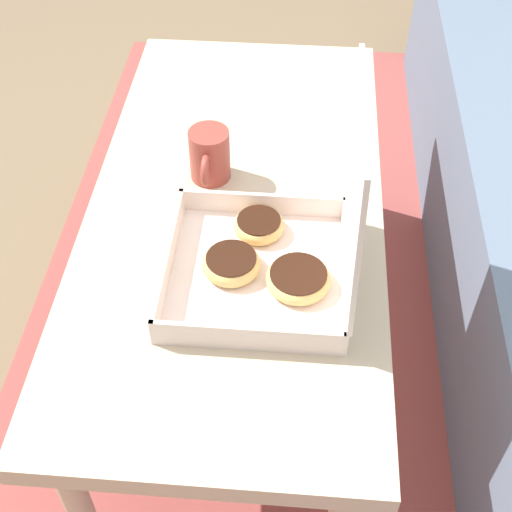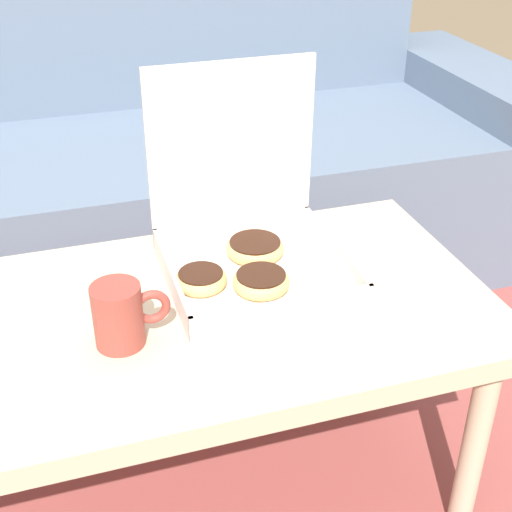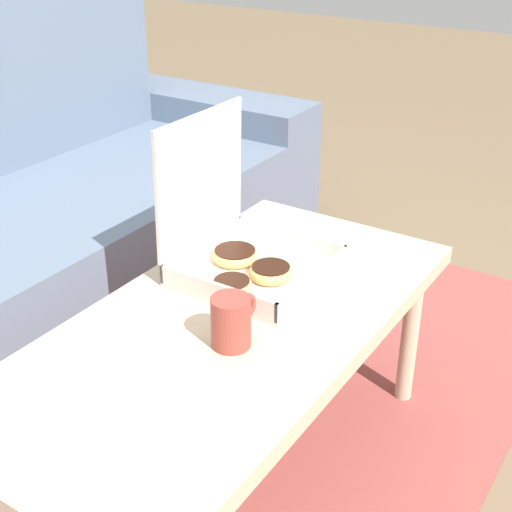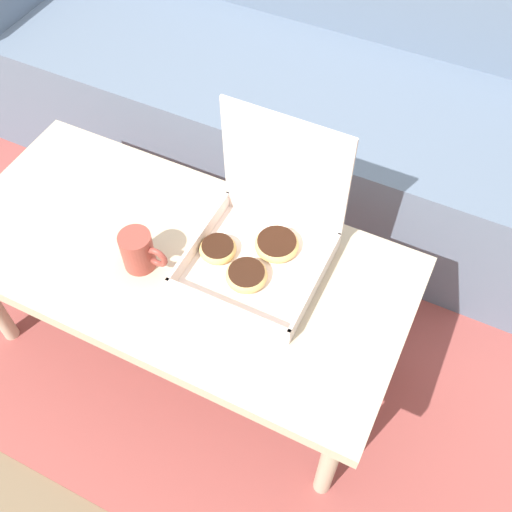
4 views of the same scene
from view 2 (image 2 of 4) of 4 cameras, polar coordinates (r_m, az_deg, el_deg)
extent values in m
plane|color=#756047|center=(1.56, -7.47, -16.14)|extent=(12.00, 12.00, 0.00)
cube|color=#994742|center=(1.77, -9.37, -9.17)|extent=(2.61, 1.83, 0.01)
cube|color=slate|center=(1.95, -11.59, 2.14)|extent=(2.01, 0.60, 0.44)
cube|color=slate|center=(2.22, -13.66, 12.62)|extent=(2.01, 0.20, 0.95)
cube|color=slate|center=(2.37, 16.16, 8.22)|extent=(0.24, 0.80, 0.54)
cube|color=#C6B293|center=(1.20, -7.89, -5.50)|extent=(1.13, 0.55, 0.04)
cylinder|color=#C6B293|center=(1.35, 17.06, -14.29)|extent=(0.04, 0.04, 0.41)
cylinder|color=#C6B293|center=(1.63, 9.09, -4.45)|extent=(0.04, 0.04, 0.41)
cube|color=silver|center=(1.26, 0.00, -1.80)|extent=(0.31, 0.30, 0.01)
cube|color=silver|center=(1.13, 2.25, -4.50)|extent=(0.31, 0.01, 0.04)
cube|color=silver|center=(1.37, -1.85, 2.27)|extent=(0.31, 0.01, 0.04)
cube|color=silver|center=(1.22, -6.75, -1.90)|extent=(0.01, 0.30, 0.04)
cube|color=silver|center=(1.29, 6.35, 0.26)|extent=(0.01, 0.30, 0.04)
cube|color=silver|center=(1.29, -1.99, 9.01)|extent=(0.31, 0.02, 0.30)
torus|color=#E0B266|center=(1.21, 0.41, -2.08)|extent=(0.10, 0.10, 0.03)
cylinder|color=black|center=(1.21, 0.41, -1.73)|extent=(0.08, 0.08, 0.01)
torus|color=#E0B266|center=(1.23, -4.43, -1.91)|extent=(0.09, 0.09, 0.03)
cylinder|color=black|center=(1.22, -4.44, -1.57)|extent=(0.08, 0.08, 0.01)
torus|color=#E0B266|center=(1.31, -0.08, 0.62)|extent=(0.11, 0.11, 0.03)
cylinder|color=black|center=(1.31, -0.08, 0.94)|extent=(0.09, 0.09, 0.01)
cylinder|color=#993D33|center=(1.10, -10.98, -4.70)|extent=(0.08, 0.08, 0.10)
torus|color=#993D33|center=(1.11, -8.35, -4.05)|extent=(0.06, 0.01, 0.06)
camera|label=1|loc=(1.57, 34.92, 34.18)|focal=50.00mm
camera|label=3|loc=(0.90, -94.57, 4.93)|focal=50.00mm
camera|label=4|loc=(0.88, 74.52, 48.02)|focal=42.00mm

